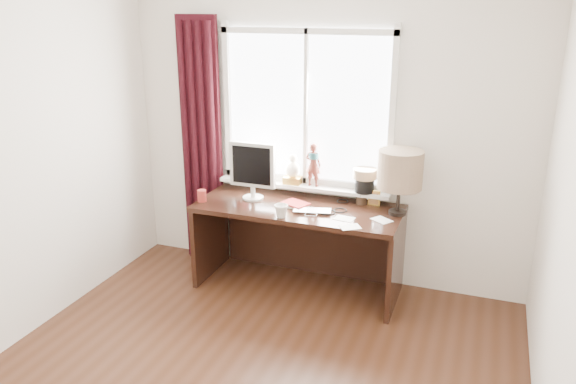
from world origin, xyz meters
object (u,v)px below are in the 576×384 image
at_px(mug, 281,211).
at_px(desk, 302,229).
at_px(monitor, 252,167).
at_px(table_lamp, 400,170).
at_px(red_cup, 202,196).
at_px(laptop, 313,211).

relative_size(mug, desk, 0.06).
distance_m(mug, monitor, 0.55).
height_order(monitor, table_lamp, table_lamp).
xyz_separation_m(red_cup, monitor, (0.38, 0.21, 0.23)).
height_order(mug, desk, mug).
bearing_deg(monitor, desk, 7.12).
height_order(laptop, red_cup, red_cup).
bearing_deg(table_lamp, laptop, -163.16).
bearing_deg(red_cup, laptop, 4.21).
relative_size(mug, red_cup, 1.11).
relative_size(laptop, mug, 2.73).
distance_m(laptop, mug, 0.27).
distance_m(red_cup, monitor, 0.49).
height_order(laptop, monitor, monitor).
xyz_separation_m(desk, table_lamp, (0.80, 0.00, 0.61)).
distance_m(red_cup, table_lamp, 1.65).
xyz_separation_m(red_cup, desk, (0.80, 0.27, -0.29)).
xyz_separation_m(monitor, table_lamp, (1.22, 0.05, 0.09)).
height_order(red_cup, monitor, monitor).
xyz_separation_m(laptop, mug, (-0.20, -0.19, 0.04)).
distance_m(laptop, red_cup, 0.96).
xyz_separation_m(laptop, monitor, (-0.58, 0.14, 0.27)).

